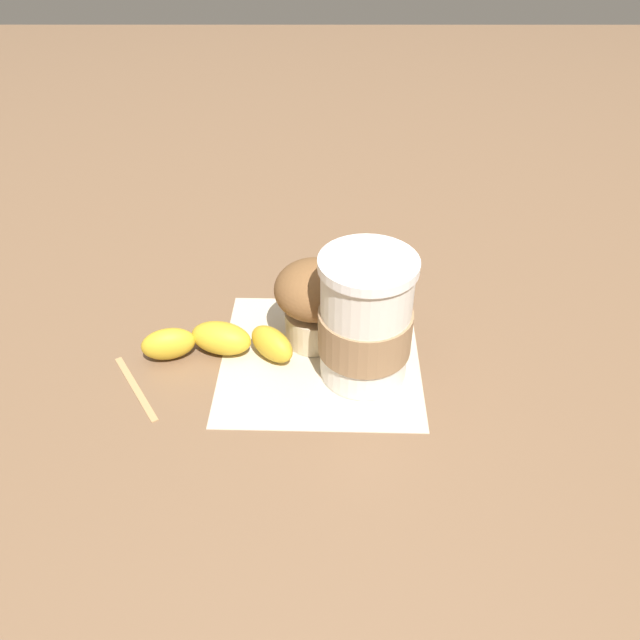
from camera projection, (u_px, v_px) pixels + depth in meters
The scene contains 6 objects.
ground_plane at pixel (320, 358), 0.68m from camera, with size 3.00×3.00×0.00m, color brown.
paper_napkin at pixel (320, 357), 0.68m from camera, with size 0.21×0.21×0.00m, color beige.
coffee_cup at pixel (365, 322), 0.62m from camera, with size 0.10×0.10×0.14m.
muffin at pixel (314, 299), 0.67m from camera, with size 0.09×0.09×0.10m.
banana at pixel (220, 343), 0.67m from camera, with size 0.17×0.07×0.04m.
wooden_stirrer at pixel (135, 388), 0.64m from camera, with size 0.11×0.01×0.00m, color tan.
Camera 1 is at (-0.00, 0.51, 0.45)m, focal length 35.00 mm.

